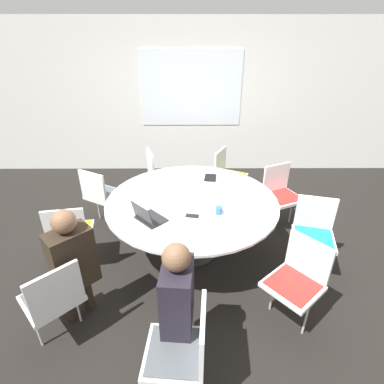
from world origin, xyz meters
name	(u,v)px	position (x,y,z in m)	size (l,w,h in m)	color
ground_plane	(192,251)	(0.00, 0.00, 0.00)	(16.00, 16.00, 0.00)	black
wall_back	(191,100)	(0.00, 2.62, 1.35)	(8.00, 0.07, 2.70)	silver
conference_table	(192,208)	(0.00, 0.00, 0.63)	(1.97, 1.97, 0.74)	#333333
chair_0	(53,296)	(-1.15, -1.22, 0.52)	(0.61, 0.61, 0.86)	white
chair_1	(184,347)	(-0.07, -1.67, 0.52)	(0.45, 0.47, 0.86)	white
chair_2	(298,277)	(0.94, -1.00, 0.52)	(0.61, 0.61, 0.86)	white
chair_3	(314,230)	(1.35, -0.29, 0.52)	(0.53, 0.52, 0.86)	white
chair_4	(281,191)	(1.22, 0.63, 0.52)	(0.57, 0.56, 0.86)	white
chair_5	(227,172)	(0.56, 1.26, 0.52)	(0.57, 0.58, 0.86)	white
chair_6	(159,172)	(-0.51, 1.28, 0.52)	(0.54, 0.55, 0.86)	white
chair_7	(101,192)	(-1.24, 0.60, 0.52)	(0.59, 0.58, 0.86)	white
chair_8	(70,231)	(-1.34, -0.29, 0.52)	(0.50, 0.49, 0.86)	white
person_0	(72,260)	(-1.04, -0.99, 0.71)	(0.41, 0.41, 1.21)	#2D2319
person_1	(176,300)	(-0.13, -1.43, 0.71)	(0.28, 0.38, 1.21)	#231E28
laptop	(147,217)	(-0.45, -0.44, 0.80)	(0.39, 0.39, 0.21)	#232326
spiral_notebook	(210,178)	(0.24, 0.57, 0.75)	(0.18, 0.23, 0.02)	black
coffee_cup	(219,210)	(0.28, -0.30, 0.79)	(0.08, 0.08, 0.08)	#33669E
cell_phone	(193,216)	(0.00, -0.35, 0.75)	(0.15, 0.10, 0.01)	black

